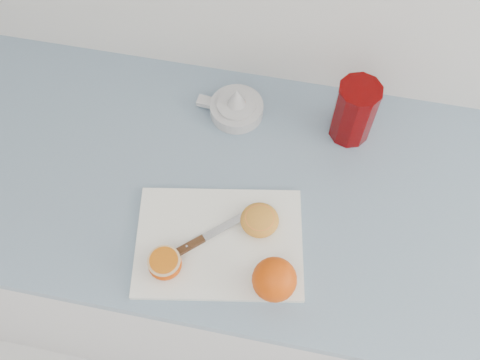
# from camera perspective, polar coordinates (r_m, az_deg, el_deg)

# --- Properties ---
(counter) EXTENTS (2.47, 0.64, 0.89)m
(counter) POSITION_cam_1_polar(r_m,az_deg,el_deg) (1.55, 3.75, -8.82)
(counter) COLOR silver
(counter) RESTS_ON ground
(cutting_board) EXTENTS (0.37, 0.29, 0.01)m
(cutting_board) POSITION_cam_1_polar(r_m,az_deg,el_deg) (1.09, -2.23, -6.67)
(cutting_board) COLOR white
(cutting_board) RESTS_ON counter
(whole_orange) EXTENTS (0.08, 0.08, 0.08)m
(whole_orange) POSITION_cam_1_polar(r_m,az_deg,el_deg) (1.01, 3.69, -10.55)
(whole_orange) COLOR #F44F09
(whole_orange) RESTS_ON cutting_board
(half_orange) EXTENTS (0.07, 0.07, 0.04)m
(half_orange) POSITION_cam_1_polar(r_m,az_deg,el_deg) (1.05, -8.02, -8.83)
(half_orange) COLOR #F44F09
(half_orange) RESTS_ON cutting_board
(squeezed_shell) EXTENTS (0.08, 0.08, 0.03)m
(squeezed_shell) POSITION_cam_1_polar(r_m,az_deg,el_deg) (1.08, 2.10, -4.28)
(squeezed_shell) COLOR orange
(squeezed_shell) RESTS_ON cutting_board
(paring_knife) EXTENTS (0.14, 0.13, 0.01)m
(paring_knife) POSITION_cam_1_polar(r_m,az_deg,el_deg) (1.08, -4.94, -6.77)
(paring_knife) COLOR #4E2918
(paring_knife) RESTS_ON cutting_board
(citrus_juicer) EXTENTS (0.16, 0.12, 0.08)m
(citrus_juicer) POSITION_cam_1_polar(r_m,az_deg,el_deg) (1.24, -0.43, 7.80)
(citrus_juicer) COLOR silver
(citrus_juicer) RESTS_ON counter
(red_tumbler) EXTENTS (0.09, 0.09, 0.15)m
(red_tumbler) POSITION_cam_1_polar(r_m,az_deg,el_deg) (1.19, 12.05, 6.98)
(red_tumbler) COLOR #5C0000
(red_tumbler) RESTS_ON counter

